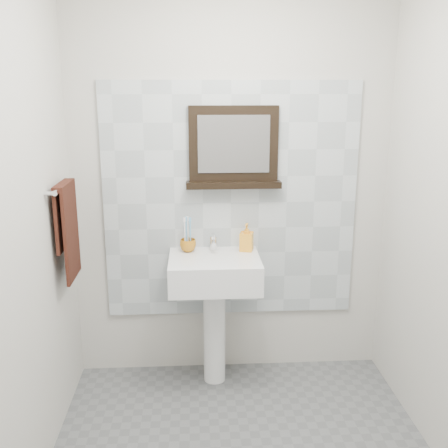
{
  "coord_description": "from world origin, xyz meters",
  "views": [
    {
      "loc": [
        -0.24,
        -2.15,
        1.86
      ],
      "look_at": [
        -0.08,
        0.55,
        1.15
      ],
      "focal_mm": 42.0,
      "sensor_mm": 36.0,
      "label": 1
    }
  ],
  "objects_px": {
    "toothbrush_cup": "(188,245)",
    "hand_towel": "(67,224)",
    "soap_dispenser": "(247,237)",
    "framed_mirror": "(233,149)",
    "pedestal_sink": "(214,285)"
  },
  "relations": [
    {
      "from": "toothbrush_cup",
      "to": "hand_towel",
      "type": "xyz_separation_m",
      "value": [
        -0.67,
        -0.27,
        0.22
      ]
    },
    {
      "from": "soap_dispenser",
      "to": "framed_mirror",
      "type": "xyz_separation_m",
      "value": [
        -0.08,
        0.07,
        0.54
      ]
    },
    {
      "from": "toothbrush_cup",
      "to": "pedestal_sink",
      "type": "bearing_deg",
      "value": -35.95
    },
    {
      "from": "soap_dispenser",
      "to": "pedestal_sink",
      "type": "bearing_deg",
      "value": -135.77
    },
    {
      "from": "toothbrush_cup",
      "to": "framed_mirror",
      "type": "distance_m",
      "value": 0.66
    },
    {
      "from": "pedestal_sink",
      "to": "soap_dispenser",
      "type": "relative_size",
      "value": 5.5
    },
    {
      "from": "framed_mirror",
      "to": "hand_towel",
      "type": "xyz_separation_m",
      "value": [
        -0.95,
        -0.34,
        -0.37
      ]
    },
    {
      "from": "toothbrush_cup",
      "to": "hand_towel",
      "type": "distance_m",
      "value": 0.75
    },
    {
      "from": "pedestal_sink",
      "to": "framed_mirror",
      "type": "relative_size",
      "value": 1.64
    },
    {
      "from": "soap_dispenser",
      "to": "framed_mirror",
      "type": "relative_size",
      "value": 0.3
    },
    {
      "from": "toothbrush_cup",
      "to": "soap_dispenser",
      "type": "bearing_deg",
      "value": -0.5
    },
    {
      "from": "framed_mirror",
      "to": "toothbrush_cup",
      "type": "bearing_deg",
      "value": -166.35
    },
    {
      "from": "hand_towel",
      "to": "framed_mirror",
      "type": "bearing_deg",
      "value": 19.58
    },
    {
      "from": "pedestal_sink",
      "to": "soap_dispenser",
      "type": "bearing_deg",
      "value": 28.52
    },
    {
      "from": "soap_dispenser",
      "to": "toothbrush_cup",
      "type": "bearing_deg",
      "value": -164.79
    }
  ]
}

